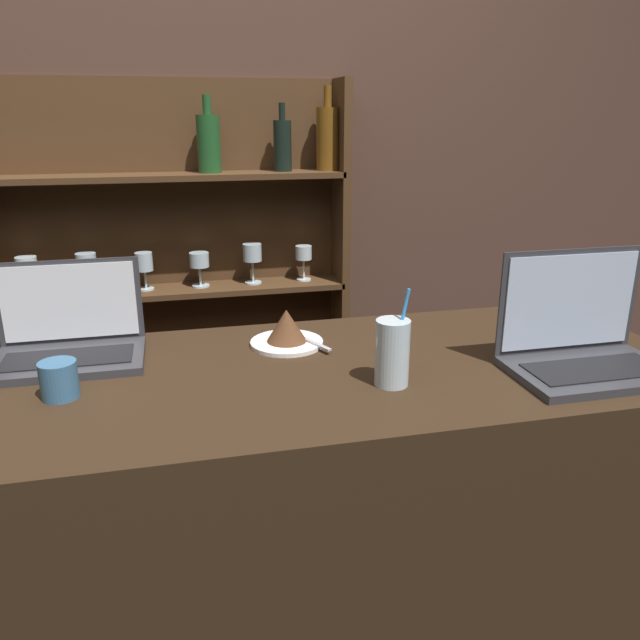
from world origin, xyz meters
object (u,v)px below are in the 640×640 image
object	(u,v)px
cake_plate	(287,331)
water_glass	(392,353)
laptop_far	(583,343)
laptop_near	(69,339)
coffee_cup	(59,380)

from	to	relation	value
cake_plate	water_glass	xyz separation A→B (m)	(0.17, -0.28, 0.03)
laptop_far	cake_plate	bearing A→B (deg)	153.91
laptop_near	cake_plate	distance (m)	0.49
laptop_far	cake_plate	distance (m)	0.66
laptop_near	cake_plate	xyz separation A→B (m)	(0.49, -0.03, -0.01)
cake_plate	water_glass	world-z (taller)	water_glass
laptop_far	water_glass	xyz separation A→B (m)	(-0.43, 0.02, 0.01)
laptop_near	cake_plate	world-z (taller)	laptop_near
laptop_near	water_glass	size ratio (longest dim) A/B	1.59
cake_plate	coffee_cup	bearing A→B (deg)	-158.97
cake_plate	coffee_cup	size ratio (longest dim) A/B	2.42
laptop_near	coffee_cup	distance (m)	0.21
coffee_cup	laptop_far	bearing A→B (deg)	-5.58
laptop_near	cake_plate	bearing A→B (deg)	-3.01
laptop_far	cake_plate	xyz separation A→B (m)	(-0.60, 0.29, -0.02)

